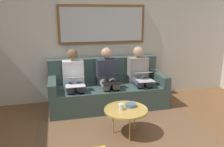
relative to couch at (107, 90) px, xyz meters
The scene contains 13 objects.
wall_rear 1.10m from the couch, 90.00° to the right, with size 6.00×0.12×2.60m, color beige.
area_rug 1.30m from the couch, 90.00° to the left, with size 2.60×1.80×0.01m, color brown.
couch is the anchor object (origin of this frame).
framed_mirror 1.30m from the couch, 90.00° to the right, with size 1.74×0.05×0.76m.
coffee_table 1.22m from the couch, 90.66° to the left, with size 0.64×0.64×0.43m.
cup 1.23m from the couch, 87.19° to the left, with size 0.07×0.07×0.09m, color silver.
bowl 1.16m from the couch, 95.63° to the left, with size 0.16×0.16×0.05m, color slate.
person_left 0.71m from the couch, behind, with size 0.38×0.58×1.14m.
laptop_silver 0.78m from the couch, 154.25° to the left, with size 0.31×0.37×0.16m.
person_middle 0.31m from the couch, 90.00° to the left, with size 0.38×0.58×1.14m.
laptop_black 0.44m from the couch, 90.00° to the left, with size 0.32×0.35×0.15m.
person_right 0.71m from the couch, ahead, with size 0.38×0.58×1.14m.
laptop_white 0.78m from the couch, 25.97° to the left, with size 0.33×0.34×0.15m.
Camera 1 is at (0.93, 2.09, 1.79)m, focal length 37.14 mm.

